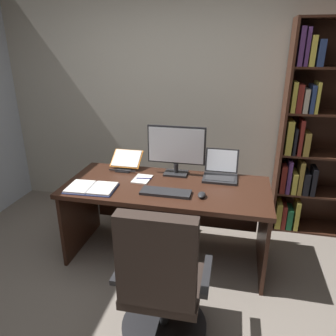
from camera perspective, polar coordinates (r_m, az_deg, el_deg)
name	(u,v)px	position (r m, az deg, el deg)	size (l,w,h in m)	color
ground_plane	(132,336)	(2.52, -6.46, -27.62)	(6.33, 6.33, 0.00)	slate
wall_back	(185,100)	(3.67, 2.99, 12.00)	(4.82, 0.12, 2.61)	beige
desk	(168,201)	(2.98, 0.08, -5.80)	(1.79, 0.80, 0.73)	#381E14
bookshelf	(312,138)	(3.53, 24.16, 4.82)	(0.80, 0.33, 2.12)	#381E14
office_chair	(161,288)	(2.19, -1.26, -20.61)	(0.62, 0.60, 1.02)	#232326
monitor	(176,150)	(2.98, 1.47, 3.24)	(0.55, 0.16, 0.47)	#232326
laptop	(221,172)	(3.01, 9.33, -0.77)	(0.31, 0.31, 0.24)	#232326
keyboard	(166,192)	(2.67, -0.41, -4.36)	(0.42, 0.15, 0.02)	#232326
computer_mouse	(202,195)	(2.62, 6.02, -4.79)	(0.06, 0.10, 0.04)	#232326
reading_stand_with_book	(126,161)	(3.22, -7.45, 1.33)	(0.30, 0.26, 0.16)	#232326
open_binder	(91,188)	(2.83, -13.46, -3.45)	(0.43, 0.29, 0.02)	navy
notepad	(142,179)	(2.95, -4.63, -1.96)	(0.15, 0.21, 0.01)	silver
pen	(144,178)	(2.94, -4.26, -1.83)	(0.01, 0.01, 0.14)	navy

